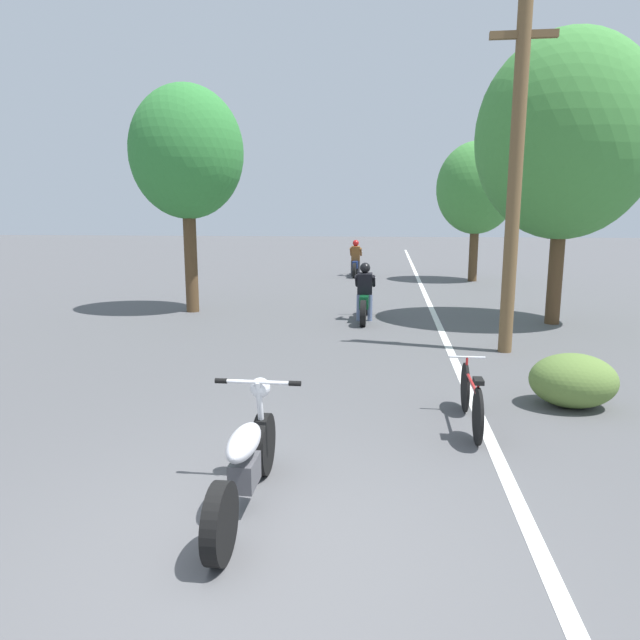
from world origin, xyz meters
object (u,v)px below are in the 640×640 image
(roadside_tree_left, at_px, (187,154))
(roadside_tree_right_far, at_px, (477,188))
(motorcycle_rider_lead, at_px, (365,298))
(bicycle_parked, at_px, (471,398))
(roadside_tree_right_near, at_px, (566,137))
(motorcycle_rider_far, at_px, (356,262))
(utility_pole, at_px, (515,178))
(motorcycle_foreground, at_px, (246,462))

(roadside_tree_left, bearing_deg, roadside_tree_right_far, 43.90)
(roadside_tree_right_far, bearing_deg, roadside_tree_left, -136.10)
(motorcycle_rider_lead, height_order, bicycle_parked, motorcycle_rider_lead)
(roadside_tree_right_near, height_order, roadside_tree_right_far, roadside_tree_right_near)
(roadside_tree_left, bearing_deg, motorcycle_rider_far, 68.04)
(bicycle_parked, bearing_deg, utility_pole, 73.60)
(bicycle_parked, bearing_deg, roadside_tree_left, 128.90)
(roadside_tree_right_near, distance_m, motorcycle_foreground, 10.84)
(motorcycle_rider_far, bearing_deg, bicycle_parked, -81.99)
(roadside_tree_right_near, distance_m, bicycle_parked, 8.22)
(roadside_tree_right_near, bearing_deg, bicycle_parked, -112.01)
(utility_pole, distance_m, motorcycle_rider_far, 13.26)
(utility_pole, bearing_deg, bicycle_parked, -106.40)
(roadside_tree_left, bearing_deg, roadside_tree_right_near, -3.92)
(motorcycle_rider_lead, relative_size, motorcycle_rider_far, 0.97)
(roadside_tree_right_far, distance_m, motorcycle_foreground, 18.08)
(roadside_tree_right_near, bearing_deg, utility_pole, -118.80)
(motorcycle_rider_lead, distance_m, motorcycle_rider_far, 9.77)
(roadside_tree_right_far, bearing_deg, motorcycle_rider_far, 164.06)
(roadside_tree_right_far, bearing_deg, motorcycle_foreground, -103.85)
(motorcycle_foreground, bearing_deg, roadside_tree_right_near, 61.36)
(roadside_tree_right_near, height_order, roadside_tree_left, roadside_tree_right_near)
(motorcycle_foreground, height_order, motorcycle_rider_far, motorcycle_rider_far)
(roadside_tree_right_near, relative_size, roadside_tree_right_far, 1.25)
(motorcycle_rider_far, bearing_deg, roadside_tree_right_far, -15.94)
(roadside_tree_right_far, height_order, bicycle_parked, roadside_tree_right_far)
(roadside_tree_left, distance_m, motorcycle_rider_far, 10.31)
(bicycle_parked, bearing_deg, roadside_tree_right_near, 67.99)
(bicycle_parked, bearing_deg, motorcycle_foreground, -134.68)
(utility_pole, xyz_separation_m, roadside_tree_right_far, (0.99, 11.29, 0.30))
(motorcycle_foreground, height_order, motorcycle_rider_lead, motorcycle_rider_lead)
(roadside_tree_right_near, relative_size, bicycle_parked, 3.75)
(utility_pole, relative_size, roadside_tree_right_far, 1.18)
(roadside_tree_right_far, distance_m, roadside_tree_left, 11.22)
(roadside_tree_left, height_order, motorcycle_foreground, roadside_tree_left)
(motorcycle_rider_lead, xyz_separation_m, bicycle_parked, (1.53, -6.67, -0.18))
(roadside_tree_right_near, relative_size, motorcycle_rider_lead, 3.06)
(roadside_tree_left, bearing_deg, bicycle_parked, -51.10)
(roadside_tree_right_far, xyz_separation_m, motorcycle_foreground, (-4.27, -17.32, -2.95))
(motorcycle_foreground, bearing_deg, roadside_tree_left, 111.71)
(motorcycle_rider_far, bearing_deg, motorcycle_rider_lead, -85.43)
(roadside_tree_right_near, xyz_separation_m, motorcycle_rider_far, (-5.05, 9.63, -3.54))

